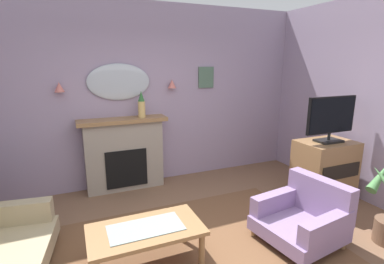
{
  "coord_description": "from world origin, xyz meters",
  "views": [
    {
      "loc": [
        -1.06,
        -2.23,
        2.0
      ],
      "look_at": [
        0.4,
        1.23,
        1.1
      ],
      "focal_mm": 27.12,
      "sensor_mm": 36.0,
      "label": 1
    }
  ],
  "objects": [
    {
      "name": "armchair_by_coffee_table",
      "position": [
        1.27,
        0.02,
        0.31
      ],
      "size": [
        0.92,
        0.91,
        0.71
      ],
      "color": "gray",
      "rests_on": "ground"
    },
    {
      "name": "tv_cabinet",
      "position": [
        2.29,
        0.7,
        0.45
      ],
      "size": [
        0.8,
        0.57,
        0.9
      ],
      "color": "olive",
      "rests_on": "ground"
    },
    {
      "name": "wall_sconce_right",
      "position": [
        0.52,
        2.35,
        1.66
      ],
      "size": [
        0.14,
        0.14,
        0.14
      ],
      "primitive_type": "cone",
      "color": "#D17066"
    },
    {
      "name": "wall_mirror",
      "position": [
        -0.33,
        2.4,
        1.71
      ],
      "size": [
        0.96,
        0.06,
        0.56
      ],
      "primitive_type": "ellipsoid",
      "color": "#B2BCC6"
    },
    {
      "name": "fireplace",
      "position": [
        -0.33,
        2.26,
        0.57
      ],
      "size": [
        1.36,
        0.36,
        1.16
      ],
      "color": "gray",
      "rests_on": "ground"
    },
    {
      "name": "tv_flatscreen",
      "position": [
        2.29,
        0.68,
        1.25
      ],
      "size": [
        0.84,
        0.24,
        0.65
      ],
      "color": "black",
      "rests_on": "tv_cabinet"
    },
    {
      "name": "coffee_table",
      "position": [
        -0.5,
        0.26,
        0.38
      ],
      "size": [
        1.1,
        0.6,
        0.45
      ],
      "color": "olive",
      "rests_on": "ground"
    },
    {
      "name": "wall_sconce_left",
      "position": [
        -1.18,
        2.35,
        1.66
      ],
      "size": [
        0.14,
        0.14,
        0.14
      ],
      "primitive_type": "cone",
      "color": "#D17066"
    },
    {
      "name": "wall_back",
      "position": [
        0.0,
        2.48,
        1.47
      ],
      "size": [
        6.67,
        0.1,
        2.94
      ],
      "primitive_type": "cube",
      "color": "#9E8CA8",
      "rests_on": "ground"
    },
    {
      "name": "mantel_vase_centre",
      "position": [
        -0.03,
        2.23,
        1.36
      ],
      "size": [
        0.11,
        0.11,
        0.41
      ],
      "color": "tan",
      "rests_on": "fireplace"
    },
    {
      "name": "framed_picture",
      "position": [
        1.17,
        2.41,
        1.75
      ],
      "size": [
        0.28,
        0.03,
        0.36
      ],
      "primitive_type": "cube",
      "color": "#4C6B56"
    },
    {
      "name": "patterned_rug",
      "position": [
        0.0,
        0.2,
        0.01
      ],
      "size": [
        3.2,
        2.4,
        0.01
      ],
      "primitive_type": "cube",
      "color": "brown",
      "rests_on": "ground"
    }
  ]
}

